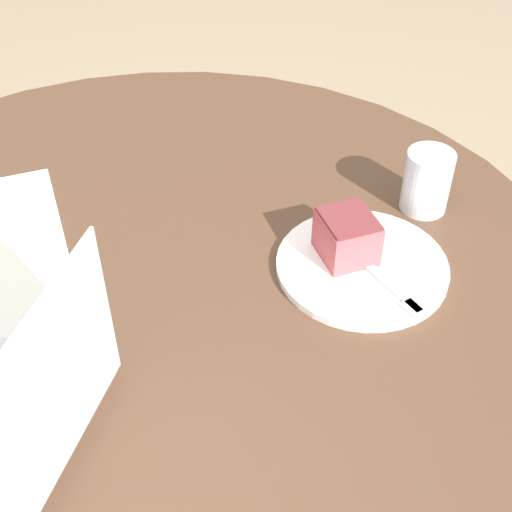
{
  "coord_description": "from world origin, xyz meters",
  "views": [
    {
      "loc": [
        0.74,
        0.07,
        1.45
      ],
      "look_at": [
        0.0,
        0.15,
        0.79
      ],
      "focal_mm": 50.0,
      "sensor_mm": 36.0,
      "label": 1
    }
  ],
  "objects": [
    {
      "name": "fork",
      "position": [
        0.05,
        0.33,
        0.76
      ],
      "size": [
        0.16,
        0.09,
        0.0
      ],
      "rotation": [
        0.0,
        0.0,
        6.73
      ],
      "color": "silver",
      "rests_on": "plate"
    },
    {
      "name": "plate",
      "position": [
        0.01,
        0.31,
        0.75
      ],
      "size": [
        0.25,
        0.25,
        0.01
      ],
      "color": "white",
      "rests_on": "dining_table"
    },
    {
      "name": "cake_slice",
      "position": [
        -0.02,
        0.29,
        0.79
      ],
      "size": [
        0.1,
        0.09,
        0.07
      ],
      "rotation": [
        0.0,
        0.0,
        3.37
      ],
      "color": "#B74C51",
      "rests_on": "plate"
    },
    {
      "name": "dining_table",
      "position": [
        0.0,
        0.0,
        0.6
      ],
      "size": [
        1.28,
        1.28,
        0.75
      ],
      "color": "#4C3323",
      "rests_on": "ground_plane"
    },
    {
      "name": "water_glass",
      "position": [
        -0.13,
        0.44,
        0.8
      ],
      "size": [
        0.07,
        0.07,
        0.1
      ],
      "color": "silver",
      "rests_on": "dining_table"
    }
  ]
}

